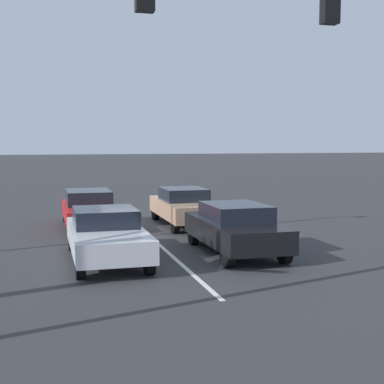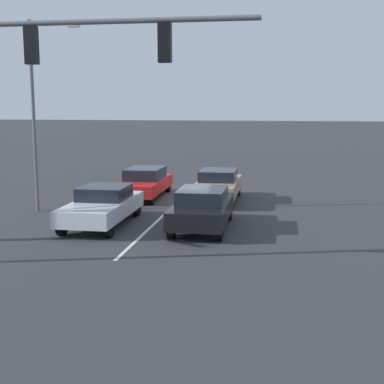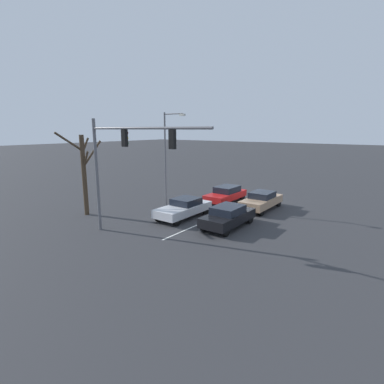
{
  "view_description": "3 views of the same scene",
  "coord_description": "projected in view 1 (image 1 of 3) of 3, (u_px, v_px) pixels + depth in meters",
  "views": [
    {
      "loc": [
        3.49,
        21.51,
        3.26
      ],
      "look_at": [
        -0.0,
        9.0,
        2.04
      ],
      "focal_mm": 50.0,
      "sensor_mm": 36.0,
      "label": 1
    },
    {
      "loc": [
        -4.61,
        25.6,
        4.44
      ],
      "look_at": [
        -1.41,
        6.34,
        1.22
      ],
      "focal_mm": 50.0,
      "sensor_mm": 36.0,
      "label": 2
    },
    {
      "loc": [
        -11.38,
        23.7,
        6.42
      ],
      "look_at": [
        0.94,
        7.17,
        2.08
      ],
      "focal_mm": 28.0,
      "sensor_mm": 36.0,
      "label": 3
    }
  ],
  "objects": [
    {
      "name": "car_red_midlane_second",
      "position": [
        89.0,
        208.0,
        20.48
      ],
      "size": [
        1.87,
        4.61,
        1.4
      ],
      "color": "red",
      "rests_on": "ground_plane"
    },
    {
      "name": "lane_stripe_left_divider",
      "position": [
        145.0,
        232.0,
        19.29
      ],
      "size": [
        0.12,
        17.36,
        0.01
      ],
      "primitive_type": "cube",
      "color": "silver",
      "rests_on": "ground_plane"
    },
    {
      "name": "traffic_signal_gantry",
      "position": [
        127.0,
        38.0,
        9.0
      ],
      "size": [
        8.7,
        0.37,
        7.06
      ],
      "color": "slate",
      "rests_on": "ground_plane"
    },
    {
      "name": "car_tan_leftlane_second",
      "position": [
        184.0,
        206.0,
        20.94
      ],
      "size": [
        1.84,
        4.68,
        1.45
      ],
      "color": "tan",
      "rests_on": "ground_plane"
    },
    {
      "name": "car_silver_midlane_front",
      "position": [
        106.0,
        234.0,
        14.66
      ],
      "size": [
        1.92,
        4.75,
        1.42
      ],
      "color": "silver",
      "rests_on": "ground_plane"
    },
    {
      "name": "car_black_leftlane_front",
      "position": [
        235.0,
        227.0,
        15.63
      ],
      "size": [
        1.87,
        4.47,
        1.46
      ],
      "color": "black",
      "rests_on": "ground_plane"
    },
    {
      "name": "ground_plane",
      "position": [
        133.0,
        222.0,
        21.87
      ],
      "size": [
        240.0,
        240.0,
        0.0
      ],
      "primitive_type": "plane",
      "color": "#333335"
    }
  ]
}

